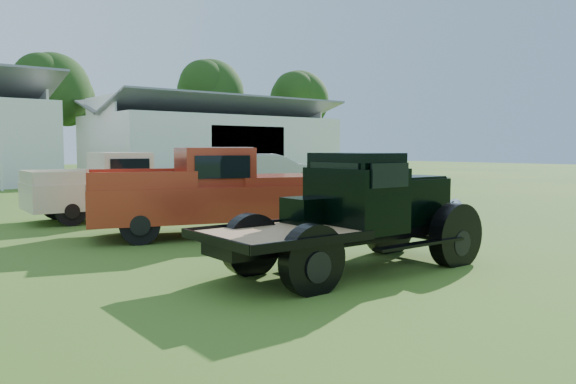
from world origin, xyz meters
TOP-DOWN VIEW (x-y plane):
  - ground at (0.00, 0.00)m, footprint 120.00×120.00m
  - shed_right at (14.00, 27.00)m, footprint 16.80×9.20m
  - tree_c at (5.00, 33.00)m, footprint 5.40×5.40m
  - tree_d at (18.00, 34.00)m, footprint 6.00×6.00m
  - tree_e at (26.00, 32.00)m, footprint 5.70×5.70m
  - vintage_flatbed at (-0.39, -1.11)m, footprint 4.64×1.93m
  - red_pickup at (-0.23, 3.44)m, footprint 5.68×3.63m
  - white_pickup at (-0.74, 7.40)m, footprint 4.84×2.11m
  - misc_car_blue at (7.05, 14.34)m, footprint 5.33×3.48m
  - misc_car_grey at (9.53, 14.26)m, footprint 5.17×2.68m

SIDE VIEW (x-z plane):
  - ground at x=0.00m, z-range 0.00..0.00m
  - misc_car_grey at x=9.53m, z-range 0.00..1.62m
  - misc_car_blue at x=7.05m, z-range 0.00..1.69m
  - white_pickup at x=-0.74m, z-range 0.00..1.74m
  - vintage_flatbed at x=-0.39m, z-range 0.00..1.82m
  - red_pickup at x=-0.23m, z-range 0.00..1.94m
  - shed_right at x=14.00m, z-range 0.00..5.20m
  - tree_c at x=5.00m, z-range 0.00..9.00m
  - tree_e at x=26.00m, z-range 0.00..9.50m
  - tree_d at x=18.00m, z-range 0.00..10.00m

